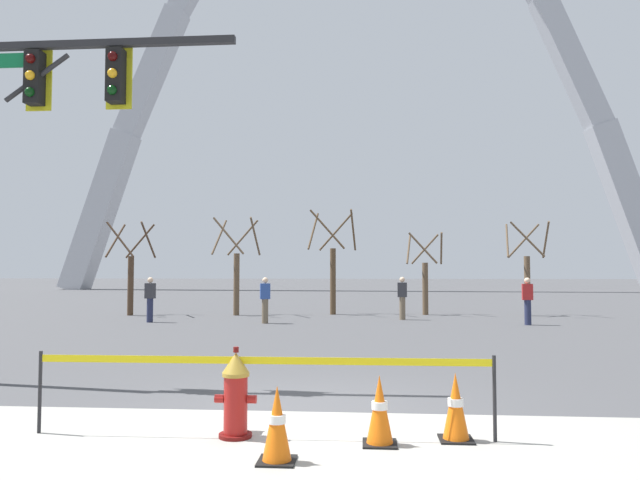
{
  "coord_description": "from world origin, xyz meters",
  "views": [
    {
      "loc": [
        0.79,
        -7.75,
        1.83
      ],
      "look_at": [
        -0.19,
        5.0,
        2.5
      ],
      "focal_mm": 32.78,
      "sensor_mm": 36.0,
      "label": 1
    }
  ],
  "objects_px": {
    "traffic_signal_gantry": "(18,136)",
    "pedestrian_walking_right": "(402,298)",
    "traffic_cone_by_hydrant": "(380,411)",
    "pedestrian_near_trees": "(265,300)",
    "fire_hydrant": "(236,395)",
    "traffic_cone_mid_sidewalk": "(456,407)",
    "pedestrian_standing_center": "(150,299)",
    "pedestrian_walking_left": "(528,301)",
    "monument_arch": "(356,74)",
    "traffic_cone_curb_edge": "(277,425)"
  },
  "relations": [
    {
      "from": "traffic_cone_by_hydrant",
      "to": "pedestrian_walking_left",
      "type": "height_order",
      "value": "pedestrian_walking_left"
    },
    {
      "from": "pedestrian_walking_left",
      "to": "traffic_cone_by_hydrant",
      "type": "bearing_deg",
      "value": -110.89
    },
    {
      "from": "fire_hydrant",
      "to": "pedestrian_walking_right",
      "type": "xyz_separation_m",
      "value": [
        2.82,
        15.57,
        0.35
      ]
    },
    {
      "from": "pedestrian_near_trees",
      "to": "monument_arch",
      "type": "bearing_deg",
      "value": 85.57
    },
    {
      "from": "monument_arch",
      "to": "pedestrian_walking_right",
      "type": "distance_m",
      "value": 38.08
    },
    {
      "from": "traffic_cone_curb_edge",
      "to": "pedestrian_near_trees",
      "type": "height_order",
      "value": "pedestrian_near_trees"
    },
    {
      "from": "traffic_signal_gantry",
      "to": "pedestrian_walking_right",
      "type": "xyz_separation_m",
      "value": [
        7.15,
        12.77,
        -3.25
      ]
    },
    {
      "from": "pedestrian_near_trees",
      "to": "traffic_signal_gantry",
      "type": "bearing_deg",
      "value": -101.94
    },
    {
      "from": "monument_arch",
      "to": "fire_hydrant",
      "type": "bearing_deg",
      "value": -90.75
    },
    {
      "from": "fire_hydrant",
      "to": "monument_arch",
      "type": "xyz_separation_m",
      "value": [
        0.63,
        48.11,
        20.02
      ]
    },
    {
      "from": "fire_hydrant",
      "to": "traffic_signal_gantry",
      "type": "relative_size",
      "value": 0.17
    },
    {
      "from": "traffic_signal_gantry",
      "to": "pedestrian_near_trees",
      "type": "distance_m",
      "value": 11.6
    },
    {
      "from": "traffic_signal_gantry",
      "to": "pedestrian_standing_center",
      "type": "relative_size",
      "value": 3.77
    },
    {
      "from": "fire_hydrant",
      "to": "pedestrian_walking_right",
      "type": "height_order",
      "value": "pedestrian_walking_right"
    },
    {
      "from": "pedestrian_walking_right",
      "to": "monument_arch",
      "type": "bearing_deg",
      "value": 93.84
    },
    {
      "from": "monument_arch",
      "to": "pedestrian_walking_right",
      "type": "height_order",
      "value": "monument_arch"
    },
    {
      "from": "fire_hydrant",
      "to": "traffic_cone_mid_sidewalk",
      "type": "distance_m",
      "value": 2.39
    },
    {
      "from": "pedestrian_near_trees",
      "to": "fire_hydrant",
      "type": "bearing_deg",
      "value": -81.57
    },
    {
      "from": "pedestrian_standing_center",
      "to": "pedestrian_near_trees",
      "type": "distance_m",
      "value": 4.14
    },
    {
      "from": "fire_hydrant",
      "to": "pedestrian_near_trees",
      "type": "bearing_deg",
      "value": 98.43
    },
    {
      "from": "pedestrian_walking_left",
      "to": "fire_hydrant",
      "type": "bearing_deg",
      "value": -116.56
    },
    {
      "from": "pedestrian_walking_right",
      "to": "pedestrian_near_trees",
      "type": "bearing_deg",
      "value": -158.82
    },
    {
      "from": "fire_hydrant",
      "to": "monument_arch",
      "type": "relative_size",
      "value": 0.02
    },
    {
      "from": "traffic_cone_by_hydrant",
      "to": "pedestrian_near_trees",
      "type": "relative_size",
      "value": 0.46
    },
    {
      "from": "traffic_cone_mid_sidewalk",
      "to": "pedestrian_walking_right",
      "type": "bearing_deg",
      "value": 88.43
    },
    {
      "from": "fire_hydrant",
      "to": "pedestrian_standing_center",
      "type": "height_order",
      "value": "pedestrian_standing_center"
    },
    {
      "from": "fire_hydrant",
      "to": "traffic_signal_gantry",
      "type": "distance_m",
      "value": 6.29
    },
    {
      "from": "traffic_cone_curb_edge",
      "to": "monument_arch",
      "type": "relative_size",
      "value": 0.01
    },
    {
      "from": "traffic_signal_gantry",
      "to": "fire_hydrant",
      "type": "bearing_deg",
      "value": -32.88
    },
    {
      "from": "traffic_cone_mid_sidewalk",
      "to": "pedestrian_near_trees",
      "type": "xyz_separation_m",
      "value": [
        -4.42,
        13.64,
        0.46
      ]
    },
    {
      "from": "traffic_cone_mid_sidewalk",
      "to": "pedestrian_walking_right",
      "type": "height_order",
      "value": "pedestrian_walking_right"
    },
    {
      "from": "pedestrian_walking_left",
      "to": "traffic_cone_curb_edge",
      "type": "bearing_deg",
      "value": -113.42
    },
    {
      "from": "pedestrian_walking_left",
      "to": "pedestrian_near_trees",
      "type": "relative_size",
      "value": 1.0
    },
    {
      "from": "pedestrian_walking_right",
      "to": "pedestrian_near_trees",
      "type": "xyz_separation_m",
      "value": [
        -4.85,
        -1.88,
        0.0
      ]
    },
    {
      "from": "fire_hydrant",
      "to": "monument_arch",
      "type": "bearing_deg",
      "value": 89.25
    },
    {
      "from": "traffic_cone_curb_edge",
      "to": "pedestrian_standing_center",
      "type": "bearing_deg",
      "value": 114.8
    },
    {
      "from": "monument_arch",
      "to": "pedestrian_near_trees",
      "type": "xyz_separation_m",
      "value": [
        -2.66,
        -34.41,
        -19.67
      ]
    },
    {
      "from": "traffic_cone_by_hydrant",
      "to": "traffic_cone_mid_sidewalk",
      "type": "relative_size",
      "value": 1.0
    },
    {
      "from": "pedestrian_standing_center",
      "to": "traffic_signal_gantry",
      "type": "bearing_deg",
      "value": -80.55
    },
    {
      "from": "traffic_cone_curb_edge",
      "to": "fire_hydrant",
      "type": "bearing_deg",
      "value": 125.98
    },
    {
      "from": "fire_hydrant",
      "to": "pedestrian_standing_center",
      "type": "relative_size",
      "value": 0.62
    },
    {
      "from": "traffic_cone_mid_sidewalk",
      "to": "traffic_cone_curb_edge",
      "type": "distance_m",
      "value": 2.0
    },
    {
      "from": "fire_hydrant",
      "to": "traffic_cone_curb_edge",
      "type": "bearing_deg",
      "value": -54.02
    },
    {
      "from": "traffic_cone_by_hydrant",
      "to": "pedestrian_near_trees",
      "type": "height_order",
      "value": "pedestrian_near_trees"
    },
    {
      "from": "monument_arch",
      "to": "traffic_cone_by_hydrant",
      "type": "bearing_deg",
      "value": -88.89
    },
    {
      "from": "traffic_cone_mid_sidewalk",
      "to": "traffic_signal_gantry",
      "type": "distance_m",
      "value": 8.16
    },
    {
      "from": "traffic_signal_gantry",
      "to": "pedestrian_near_trees",
      "type": "relative_size",
      "value": 3.77
    },
    {
      "from": "fire_hydrant",
      "to": "pedestrian_near_trees",
      "type": "relative_size",
      "value": 0.62
    },
    {
      "from": "traffic_cone_curb_edge",
      "to": "monument_arch",
      "type": "bearing_deg",
      "value": 89.93
    },
    {
      "from": "traffic_signal_gantry",
      "to": "pedestrian_walking_left",
      "type": "xyz_separation_m",
      "value": [
        11.22,
        10.97,
        -3.25
      ]
    }
  ]
}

